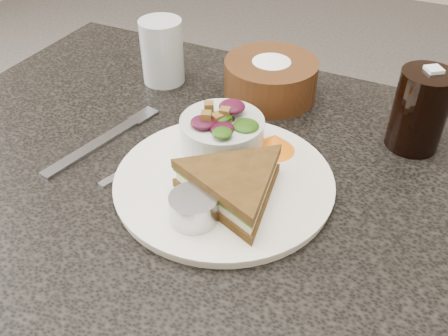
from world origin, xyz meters
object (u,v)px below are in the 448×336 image
salad_bowl (222,129)px  cola_glass (421,107)px  dinner_plate (224,182)px  dining_table (226,332)px  dressing_ramekin (194,208)px  bread_basket (271,73)px  sandwich (235,186)px  water_glass (162,52)px

salad_bowl → cola_glass: (0.24, 0.15, 0.02)m
dinner_plate → cola_glass: size_ratio=2.20×
dining_table → cola_glass: (0.22, 0.18, 0.44)m
salad_bowl → dressing_ramekin: bearing=-77.4°
dinner_plate → cola_glass: cola_glass is taller
dining_table → dressing_ramekin: size_ratio=17.06×
cola_glass → bread_basket: bearing=170.3°
salad_bowl → cola_glass: cola_glass is taller
sandwich → water_glass: (-0.25, 0.25, 0.02)m
sandwich → dressing_ramekin: 0.06m
bread_basket → cola_glass: cola_glass is taller
cola_glass → water_glass: 0.43m
dining_table → bread_basket: (-0.03, 0.22, 0.42)m
dressing_ramekin → water_glass: size_ratio=0.53×
water_glass → salad_bowl: bearing=-39.4°
dinner_plate → dressing_ramekin: 0.09m
dressing_ramekin → cola_glass: (0.21, 0.29, 0.04)m
water_glass → dressing_ramekin: bearing=-53.3°
dressing_ramekin → cola_glass: cola_glass is taller
dining_table → dinner_plate: dinner_plate is taller
salad_bowl → water_glass: water_glass is taller
salad_bowl → water_glass: (-0.19, 0.16, 0.01)m
sandwich → salad_bowl: (-0.06, 0.09, 0.01)m
salad_bowl → bread_basket: bread_basket is taller
bread_basket → cola_glass: 0.25m
sandwich → dining_table: bearing=146.6°
salad_bowl → cola_glass: bearing=31.6°
dressing_ramekin → sandwich: bearing=61.6°
bread_basket → sandwich: bearing=-77.3°
dressing_ramekin → cola_glass: size_ratio=0.45×
bread_basket → dining_table: bearing=-83.5°
cola_glass → water_glass: (-0.43, 0.01, -0.01)m
cola_glass → dressing_ramekin: bearing=-125.7°
sandwich → water_glass: water_glass is taller
cola_glass → dinner_plate: bearing=-135.5°
cola_glass → dining_table: bearing=-139.6°
dining_table → salad_bowl: bearing=123.2°
dinner_plate → sandwich: size_ratio=1.72×
cola_glass → water_glass: cola_glass is taller
dinner_plate → bread_basket: bread_basket is taller
salad_bowl → dressing_ramekin: 0.15m
salad_bowl → sandwich: bearing=-55.7°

